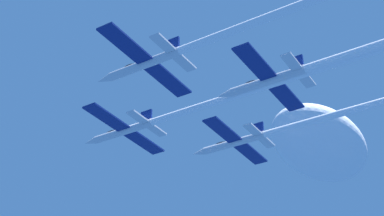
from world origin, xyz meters
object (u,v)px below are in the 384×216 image
Objects in this scene: jet_right_wing at (322,118)px; jet_lead at (213,103)px; jet_slot at (360,51)px; jet_left_wing at (246,26)px.

jet_lead is at bearing 136.98° from jet_right_wing.
jet_slot reaches higher than jet_right_wing.
jet_left_wing is 25.12m from jet_right_wing.
jet_lead is at bearing 87.38° from jet_slot.
jet_left_wing reaches higher than jet_slot.
jet_left_wing is (-12.64, -11.94, 0.20)m from jet_lead.
jet_lead is 1.05× the size of jet_left_wing.
jet_left_wing is at bearing 139.45° from jet_slot.
jet_slot is at bearing -142.74° from jet_right_wing.
jet_slot is (-1.00, -21.90, -0.03)m from jet_lead.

